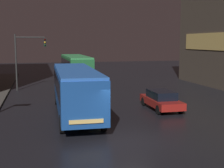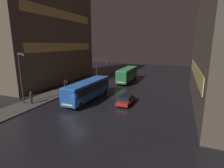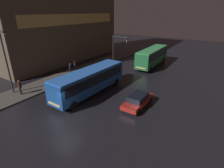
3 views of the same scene
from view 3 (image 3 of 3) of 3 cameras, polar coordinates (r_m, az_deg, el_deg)
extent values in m
plane|color=black|center=(17.14, -15.20, -11.86)|extent=(120.00, 120.00, 0.00)
cube|color=#47423D|center=(29.18, -12.71, 3.34)|extent=(4.00, 48.00, 0.15)
cube|color=brown|center=(38.38, -18.04, 23.77)|extent=(10.00, 26.16, 21.68)
cube|color=#E0B25B|center=(34.75, -11.93, 20.04)|extent=(0.24, 22.23, 1.80)
cube|color=#194793|center=(21.25, -7.15, 1.13)|extent=(2.72, 10.84, 2.37)
cube|color=black|center=(21.09, -7.21, 2.23)|extent=(2.75, 9.98, 1.10)
cube|color=blue|center=(20.82, -7.32, 4.37)|extent=(2.66, 10.62, 0.16)
cube|color=#F4CC72|center=(18.33, -18.36, -6.35)|extent=(1.71, 0.14, 0.20)
cylinder|color=black|center=(18.53, -12.59, -6.94)|extent=(0.28, 1.01, 1.00)
cylinder|color=black|center=(20.08, -16.99, -4.98)|extent=(0.28, 1.01, 1.00)
cylinder|color=black|center=(23.99, 1.32, 0.72)|extent=(0.28, 1.01, 1.00)
cylinder|color=black|center=(25.21, -2.92, 1.81)|extent=(0.28, 1.01, 1.00)
cube|color=#236B38|center=(33.19, 13.03, 8.80)|extent=(2.55, 10.17, 2.53)
cube|color=black|center=(33.07, 13.11, 9.66)|extent=(2.60, 9.36, 1.10)
cube|color=#399252|center=(32.90, 13.24, 11.07)|extent=(2.50, 9.97, 0.16)
cube|color=#F4CC72|center=(28.83, 9.36, 5.20)|extent=(1.67, 0.13, 0.20)
cylinder|color=black|center=(29.86, 12.32, 4.68)|extent=(0.27, 1.00, 1.00)
cylinder|color=black|center=(30.62, 8.51, 5.42)|extent=(0.27, 1.00, 1.00)
cylinder|color=black|center=(36.59, 16.47, 7.59)|extent=(0.27, 1.00, 1.00)
cylinder|color=black|center=(37.21, 13.25, 8.17)|extent=(0.27, 1.00, 1.00)
cube|color=maroon|center=(18.99, 8.38, -5.65)|extent=(1.78, 4.44, 0.50)
cube|color=black|center=(18.75, 8.47, -4.23)|extent=(1.51, 2.44, 0.56)
cylinder|color=black|center=(17.62, 8.54, -8.95)|extent=(0.20, 0.64, 0.64)
cylinder|color=black|center=(18.23, 3.96, -7.56)|extent=(0.20, 0.64, 0.64)
cylinder|color=black|center=(20.08, 12.29, -5.04)|extent=(0.20, 0.64, 0.64)
cylinder|color=black|center=(20.62, 8.17, -3.95)|extent=(0.20, 0.64, 0.64)
cylinder|color=black|center=(28.54, -13.48, 3.91)|extent=(0.14, 0.14, 0.87)
cylinder|color=black|center=(28.42, -13.23, 3.85)|extent=(0.14, 0.14, 0.87)
cylinder|color=black|center=(28.24, -13.50, 5.40)|extent=(0.51, 0.51, 0.72)
sphere|color=#8C664C|center=(28.11, -13.59, 6.31)|extent=(0.22, 0.22, 0.22)
cylinder|color=black|center=(23.82, -27.76, -2.00)|extent=(0.14, 0.14, 0.88)
cylinder|color=black|center=(23.67, -27.54, -2.10)|extent=(0.14, 0.14, 0.88)
cylinder|color=#422319|center=(23.45, -28.01, -0.26)|extent=(0.52, 0.52, 0.73)
sphere|color=#8C664C|center=(23.29, -28.22, 0.82)|extent=(0.22, 0.22, 0.22)
cylinder|color=black|center=(30.64, -12.15, 5.29)|extent=(0.14, 0.14, 0.83)
cylinder|color=black|center=(30.51, -11.91, 5.24)|extent=(0.14, 0.14, 0.83)
cylinder|color=#333338|center=(30.36, -12.15, 6.63)|extent=(0.47, 0.47, 0.69)
sphere|color=#8C664C|center=(30.24, -12.22, 7.46)|extent=(0.22, 0.22, 0.22)
cylinder|color=#2D2D2D|center=(32.72, 0.39, 10.92)|extent=(0.16, 0.16, 5.58)
cylinder|color=#2D2D2D|center=(31.55, 2.64, 15.05)|extent=(2.84, 0.12, 0.12)
cube|color=black|center=(30.93, 4.95, 13.89)|extent=(0.30, 0.24, 0.90)
sphere|color=#390706|center=(30.76, 4.84, 14.38)|extent=(0.18, 0.18, 0.18)
sphere|color=gold|center=(30.81, 4.82, 13.86)|extent=(0.18, 0.18, 0.18)
sphere|color=black|center=(30.85, 4.80, 13.35)|extent=(0.18, 0.18, 0.18)
cylinder|color=#2D2D2D|center=(23.81, -31.13, 5.79)|extent=(0.18, 0.18, 7.45)
cube|color=#383838|center=(22.69, -32.29, 14.22)|extent=(1.10, 0.36, 0.24)
sphere|color=#F4CC72|center=(22.34, -31.75, 13.85)|extent=(0.32, 0.32, 0.32)
camera|label=1|loc=(16.94, -70.73, -9.34)|focal=50.00mm
camera|label=2|loc=(8.66, -146.02, -23.90)|focal=28.00mm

